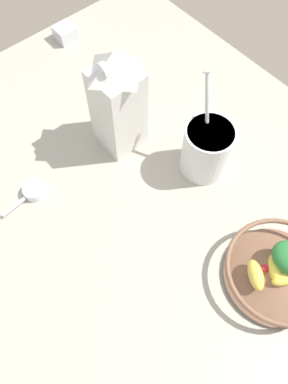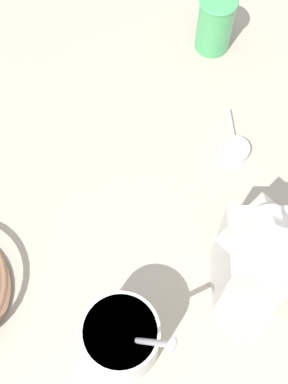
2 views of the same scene
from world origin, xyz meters
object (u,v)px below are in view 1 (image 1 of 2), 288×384
object	(u,v)px
yogurt_tub	(207,148)
spice_jar	(65,34)
fruit_bowl	(279,271)
milk_carton	(117,102)

from	to	relation	value
yogurt_tub	spice_jar	xyz separation A→B (m)	(-0.57, 0.01, -0.05)
fruit_bowl	milk_carton	distance (m)	0.48
yogurt_tub	fruit_bowl	bearing A→B (deg)	-15.35
spice_jar	yogurt_tub	bearing A→B (deg)	-0.55
fruit_bowl	yogurt_tub	world-z (taller)	yogurt_tub
milk_carton	spice_jar	bearing A→B (deg)	164.82
fruit_bowl	spice_jar	bearing A→B (deg)	174.43
fruit_bowl	milk_carton	bearing A→B (deg)	-177.44
milk_carton	fruit_bowl	bearing A→B (deg)	2.56
milk_carton	yogurt_tub	distance (m)	0.22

